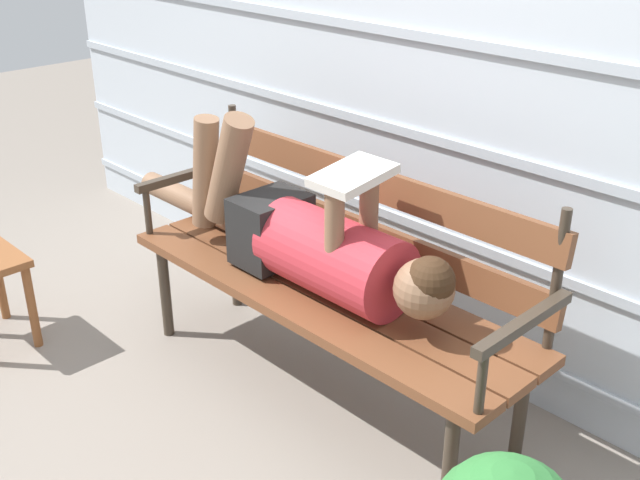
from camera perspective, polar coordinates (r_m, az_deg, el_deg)
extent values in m
plane|color=gray|center=(2.90, -1.01, -11.60)|extent=(12.00, 12.00, 0.00)
cube|color=#B2BCC6|center=(2.85, 7.85, 11.31)|extent=(4.86, 0.06, 2.13)
cube|color=#A3ADB7|center=(3.15, 6.51, -4.66)|extent=(4.86, 0.02, 0.04)
cube|color=#A3ADB7|center=(3.00, 6.84, 1.26)|extent=(4.86, 0.02, 0.04)
cube|color=#A3ADB7|center=(2.87, 7.20, 7.76)|extent=(4.86, 0.02, 0.04)
cube|color=#A3ADB7|center=(2.79, 7.60, 14.75)|extent=(4.86, 0.02, 0.04)
cube|color=brown|center=(2.62, -2.48, -4.94)|extent=(1.65, 0.15, 0.04)
cube|color=brown|center=(2.71, 0.00, -3.79)|extent=(1.65, 0.15, 0.04)
cube|color=brown|center=(2.81, 2.31, -2.71)|extent=(1.65, 0.15, 0.04)
cube|color=brown|center=(2.80, 3.42, 0.38)|extent=(1.59, 0.05, 0.11)
cube|color=brown|center=(2.72, 3.53, 4.37)|extent=(1.59, 0.05, 0.11)
cylinder|color=#382D23|center=(3.28, -6.35, 6.03)|extent=(0.03, 0.03, 0.46)
cylinder|color=#382D23|center=(2.36, 17.14, -2.89)|extent=(0.03, 0.03, 0.46)
cylinder|color=#382D23|center=(3.23, -11.40, -3.75)|extent=(0.04, 0.04, 0.41)
cylinder|color=#382D23|center=(2.34, 9.58, -16.28)|extent=(0.04, 0.04, 0.41)
cylinder|color=#382D23|center=(3.41, -6.28, -1.74)|extent=(0.04, 0.04, 0.41)
cylinder|color=#382D23|center=(2.58, 14.62, -12.23)|extent=(0.04, 0.04, 0.41)
cube|color=#382D23|center=(3.20, -10.06, 4.71)|extent=(0.04, 0.45, 0.03)
cylinder|color=#382D23|center=(3.14, -12.67, 2.15)|extent=(0.03, 0.03, 0.20)
cube|color=#382D23|center=(2.18, 14.90, -5.97)|extent=(0.04, 0.45, 0.03)
cylinder|color=#382D23|center=(2.10, 11.88, -10.19)|extent=(0.03, 0.03, 0.20)
cylinder|color=#B72D38|center=(2.60, 1.04, -1.27)|extent=(0.53, 0.28, 0.28)
cube|color=black|center=(2.82, -3.66, 0.85)|extent=(0.20, 0.26, 0.25)
sphere|color=brown|center=(2.36, 7.71, -3.61)|extent=(0.19, 0.19, 0.19)
sphere|color=#382314|center=(2.33, 8.14, -3.06)|extent=(0.16, 0.16, 0.16)
cylinder|color=brown|center=(2.82, -6.80, 5.20)|extent=(0.26, 0.11, 0.44)
cylinder|color=brown|center=(2.95, -8.50, 4.97)|extent=(0.15, 0.09, 0.45)
cylinder|color=brown|center=(3.24, -8.50, 2.37)|extent=(0.83, 0.10, 0.10)
cylinder|color=brown|center=(2.43, 1.07, 0.71)|extent=(0.06, 0.06, 0.30)
cylinder|color=brown|center=(2.54, 3.63, 1.75)|extent=(0.06, 0.06, 0.30)
cube|color=silver|center=(2.42, 2.44, 4.82)|extent=(0.18, 0.25, 0.06)
cylinder|color=brown|center=(3.31, -20.58, -4.62)|extent=(0.04, 0.04, 0.37)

